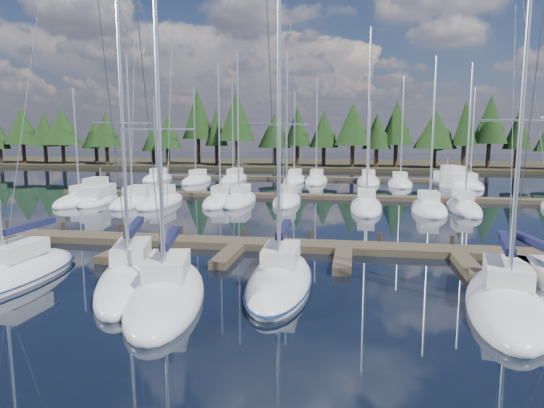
% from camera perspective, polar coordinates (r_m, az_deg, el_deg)
% --- Properties ---
extents(ground, '(260.00, 260.00, 0.00)m').
position_cam_1_polar(ground, '(40.06, 0.27, -1.13)').
color(ground, black).
rests_on(ground, ground).
extents(far_shore, '(220.00, 30.00, 0.60)m').
position_cam_1_polar(far_shore, '(99.39, 5.98, 4.65)').
color(far_shore, '#312A1B').
rests_on(far_shore, ground).
extents(main_dock, '(44.00, 6.13, 0.90)m').
position_cam_1_polar(main_dock, '(27.86, -4.02, -4.93)').
color(main_dock, '#4C412F').
rests_on(main_dock, ground).
extents(back_docks, '(50.00, 21.80, 0.40)m').
position_cam_1_polar(back_docks, '(59.26, 3.38, 2.12)').
color(back_docks, '#4C412F').
rests_on(back_docks, ground).
extents(front_sailboat_1, '(3.16, 8.71, 16.08)m').
position_cam_1_polar(front_sailboat_1, '(24.87, -28.30, -7.32)').
color(front_sailboat_1, silver).
rests_on(front_sailboat_1, ground).
extents(front_sailboat_2, '(5.22, 9.74, 12.70)m').
position_cam_1_polar(front_sailboat_2, '(22.57, -16.24, -8.21)').
color(front_sailboat_2, silver).
rests_on(front_sailboat_2, ground).
extents(front_sailboat_3, '(4.84, 9.14, 12.22)m').
position_cam_1_polar(front_sailboat_3, '(19.89, -12.29, -10.34)').
color(front_sailboat_3, silver).
rests_on(front_sailboat_3, ground).
extents(front_sailboat_4, '(3.05, 8.82, 12.59)m').
position_cam_1_polar(front_sailboat_4, '(21.25, 0.95, -8.92)').
color(front_sailboat_4, silver).
rests_on(front_sailboat_4, ground).
extents(front_sailboat_5, '(4.44, 9.18, 12.77)m').
position_cam_1_polar(front_sailboat_5, '(20.61, 25.86, -10.32)').
color(front_sailboat_5, silver).
rests_on(front_sailboat_5, ground).
extents(back_sailboat_rows, '(47.70, 33.18, 16.00)m').
position_cam_1_polar(back_sailboat_rows, '(54.50, 2.86, 1.65)').
color(back_sailboat_rows, silver).
rests_on(back_sailboat_rows, ground).
extents(motor_yacht_left, '(3.70, 8.24, 3.97)m').
position_cam_1_polar(motor_yacht_left, '(49.29, -19.76, 0.68)').
color(motor_yacht_left, silver).
rests_on(motor_yacht_left, ground).
extents(motor_yacht_right, '(5.45, 9.18, 4.35)m').
position_cam_1_polar(motor_yacht_right, '(64.36, 20.24, 2.37)').
color(motor_yacht_right, silver).
rests_on(motor_yacht_right, ground).
extents(tree_line, '(184.49, 11.97, 14.51)m').
position_cam_1_polar(tree_line, '(89.34, 6.15, 8.79)').
color(tree_line, black).
rests_on(tree_line, far_shore).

